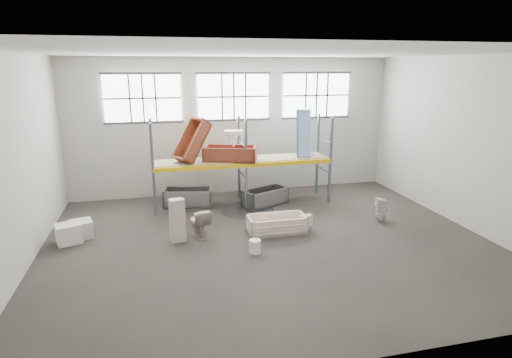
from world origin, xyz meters
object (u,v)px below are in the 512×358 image
object	(u,v)px
blue_tub_upright	(304,133)
carton_near	(69,233)
toilet_white	(381,210)
steel_tub_right	(265,197)
rust_tub_flat	(230,154)
steel_tub_left	(188,197)
toilet_beige	(199,223)
cistern_tall	(178,220)
bathtub_beige	(277,224)
bucket	(255,246)

from	to	relation	value
blue_tub_upright	carton_near	bearing A→B (deg)	-163.11
toilet_white	steel_tub_right	distance (m)	3.92
toilet_white	rust_tub_flat	size ratio (longest dim) A/B	0.44
steel_tub_left	blue_tub_upright	bearing A→B (deg)	-2.10
toilet_beige	carton_near	distance (m)	3.52
blue_tub_upright	steel_tub_right	bearing A→B (deg)	-165.18
toilet_beige	cistern_tall	distance (m)	0.66
steel_tub_right	carton_near	size ratio (longest dim) A/B	2.49
toilet_beige	blue_tub_upright	bearing A→B (deg)	-163.00
bathtub_beige	steel_tub_left	world-z (taller)	steel_tub_left
steel_tub_right	blue_tub_upright	xyz separation A→B (m)	(1.50, 0.40, 2.11)
toilet_white	bucket	world-z (taller)	toilet_white
steel_tub_left	rust_tub_flat	bearing A→B (deg)	-11.33
rust_tub_flat	bucket	size ratio (longest dim) A/B	4.99
bathtub_beige	blue_tub_upright	bearing A→B (deg)	58.31
steel_tub_left	steel_tub_right	size ratio (longest dim) A/B	1.04
toilet_white	steel_tub_right	bearing A→B (deg)	-110.92
cistern_tall	carton_near	bearing A→B (deg)	159.46
toilet_white	bathtub_beige	bearing A→B (deg)	-71.42
toilet_white	rust_tub_flat	xyz separation A→B (m)	(-4.24, 2.69, 1.44)
cistern_tall	bathtub_beige	bearing A→B (deg)	-8.86
toilet_beige	steel_tub_left	xyz separation A→B (m)	(-0.08, 2.83, -0.11)
steel_tub_left	steel_tub_right	distance (m)	2.67
bathtub_beige	blue_tub_upright	xyz separation A→B (m)	(1.82, 2.90, 2.15)
cistern_tall	rust_tub_flat	xyz separation A→B (m)	(1.97, 2.75, 1.21)
toilet_beige	bathtub_beige	bearing A→B (deg)	157.77
steel_tub_left	carton_near	distance (m)	4.20
bathtub_beige	toilet_white	world-z (taller)	toilet_white
toilet_white	rust_tub_flat	distance (m)	5.22
carton_near	cistern_tall	bearing A→B (deg)	-11.76
steel_tub_right	bucket	distance (m)	3.93
toilet_beige	steel_tub_left	bearing A→B (deg)	-104.94
cistern_tall	carton_near	distance (m)	2.98
bathtub_beige	toilet_beige	xyz separation A→B (m)	(-2.22, 0.22, 0.17)
rust_tub_flat	carton_near	bearing A→B (deg)	-156.19
steel_tub_right	bucket	size ratio (longest dim) A/B	4.45
cistern_tall	bucket	bearing A→B (deg)	-41.83
cistern_tall	blue_tub_upright	distance (m)	5.75
toilet_beige	bucket	bearing A→B (deg)	115.13
bathtub_beige	carton_near	size ratio (longest dim) A/B	2.67
steel_tub_left	blue_tub_upright	size ratio (longest dim) A/B	0.97
bucket	carton_near	xyz separation A→B (m)	(-4.78, 1.83, 0.09)
rust_tub_flat	carton_near	world-z (taller)	rust_tub_flat
steel_tub_right	cistern_tall	bearing A→B (deg)	-141.47
steel_tub_right	rust_tub_flat	bearing A→B (deg)	167.55
blue_tub_upright	carton_near	size ratio (longest dim) A/B	2.69
rust_tub_flat	bucket	distance (m)	4.30
cistern_tall	toilet_white	world-z (taller)	cistern_tall
cistern_tall	toilet_white	distance (m)	6.22
steel_tub_left	bucket	size ratio (longest dim) A/B	4.64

